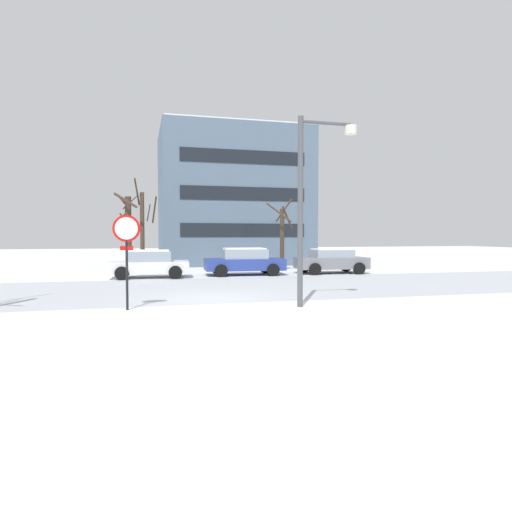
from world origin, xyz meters
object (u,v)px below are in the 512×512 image
Objects in this scene: street_lamp at (311,191)px; parked_car_blue at (244,261)px; stop_sign at (127,243)px; parked_car_white at (149,264)px; parked_car_gray at (331,261)px.

parked_car_blue is at bearing 87.58° from street_lamp.
street_lamp is at bearing -7.88° from stop_sign.
parked_car_blue is (4.88, 0.32, 0.03)m from parked_car_white.
parked_car_gray is at bearing 42.83° from stop_sign.
stop_sign is 11.49m from parked_car_blue.
street_lamp is at bearing -66.80° from parked_car_white.
parked_car_white reaches higher than parked_car_gray.
street_lamp is at bearing -92.42° from parked_car_blue.
parked_car_white is (0.79, 9.61, -1.17)m from stop_sign.
street_lamp is 10.99m from parked_car_blue.
street_lamp is at bearing -116.91° from parked_car_gray.
parked_car_white is at bearing 113.20° from street_lamp.
street_lamp is (5.22, -0.72, 1.53)m from stop_sign.
parked_car_blue reaches higher than parked_car_white.
street_lamp reaches higher than parked_car_gray.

